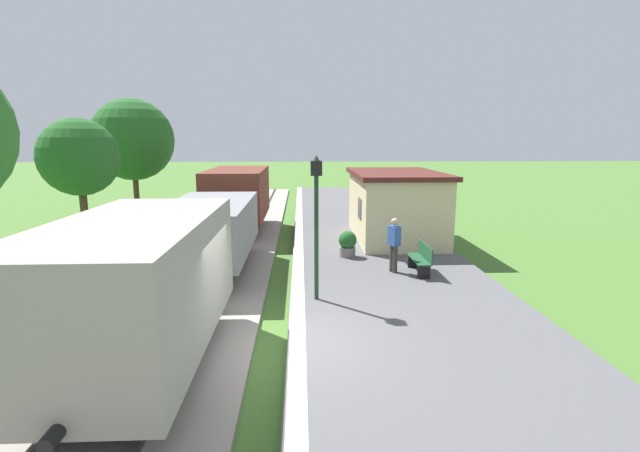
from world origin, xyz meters
name	(u,v)px	position (x,y,z in m)	size (l,w,h in m)	color
ground_plane	(278,354)	(0.00, 0.00, 0.00)	(160.00, 160.00, 0.00)	#47702D
platform_slab	(432,345)	(3.20, 0.00, 0.12)	(6.00, 60.00, 0.25)	#565659
platform_edge_stripe	(297,342)	(0.40, 0.00, 0.25)	(0.36, 60.00, 0.01)	silver
track_ballast	(159,354)	(-2.40, 0.00, 0.06)	(3.80, 60.00, 0.12)	#9E9389
rail_near	(194,347)	(-1.68, 0.00, 0.19)	(0.07, 60.00, 0.14)	slate
rail_far	(122,348)	(-3.12, 0.00, 0.19)	(0.07, 60.00, 0.14)	slate
freight_train	(210,226)	(-2.40, 5.69, 1.60)	(2.50, 19.40, 2.72)	gray
station_hut	(395,205)	(4.40, 9.75, 1.65)	(3.50, 5.80, 2.78)	beige
bench_near_hut	(421,258)	(4.21, 4.73, 0.72)	(0.42, 1.50, 0.91)	#1E4C2D
bench_down_platform	(373,211)	(4.21, 14.03, 0.72)	(0.42, 1.50, 0.91)	#1E4C2D
person_waiting	(394,243)	(3.37, 4.86, 1.18)	(0.37, 0.44, 1.71)	#38332D
potted_planter	(348,243)	(2.14, 6.82, 0.72)	(0.64, 0.64, 0.92)	slate
lamp_post_near	(316,202)	(0.89, 2.53, 2.80)	(0.28, 0.28, 3.70)	#193823
tree_trackside_far	(79,158)	(-7.66, 8.58, 3.66)	(2.86, 2.86, 5.11)	#4C3823
tree_field_left	(132,140)	(-7.94, 14.90, 4.29)	(4.07, 4.07, 6.33)	#4C3823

